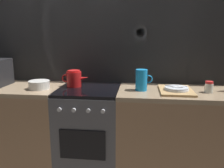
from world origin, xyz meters
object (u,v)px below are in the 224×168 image
at_px(mixing_bowl, 39,85).
at_px(pitcher, 142,80).
at_px(kettle, 74,79).
at_px(dish_pile, 176,90).
at_px(stove_unit, 89,131).
at_px(spice_jar, 209,87).

height_order(mixing_bowl, pitcher, pitcher).
relative_size(kettle, dish_pile, 0.71).
xyz_separation_m(stove_unit, pitcher, (0.51, -0.02, 0.55)).
relative_size(kettle, spice_jar, 2.71).
bearing_deg(kettle, spice_jar, -4.50).
bearing_deg(kettle, pitcher, -7.47).
bearing_deg(pitcher, stove_unit, 177.86).
bearing_deg(pitcher, spice_jar, -1.17).
xyz_separation_m(mixing_bowl, spice_jar, (1.60, 0.04, 0.01)).
bearing_deg(kettle, dish_pile, -6.02).
xyz_separation_m(stove_unit, dish_pile, (0.83, -0.04, 0.47)).
distance_m(stove_unit, kettle, 0.56).
distance_m(stove_unit, spice_jar, 1.23).
bearing_deg(stove_unit, spice_jar, -1.62).
bearing_deg(dish_pile, pitcher, 177.08).
height_order(stove_unit, kettle, kettle).
height_order(mixing_bowl, spice_jar, spice_jar).
relative_size(pitcher, spice_jar, 1.90).
xyz_separation_m(pitcher, spice_jar, (0.61, -0.01, -0.05)).
distance_m(kettle, dish_pile, 1.00).
bearing_deg(stove_unit, pitcher, -2.14).
bearing_deg(kettle, stove_unit, -23.32).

